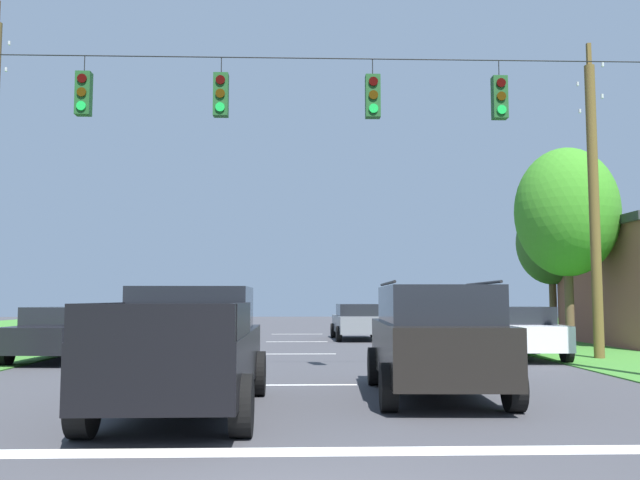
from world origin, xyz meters
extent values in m
cube|color=white|center=(0.00, 2.54, 0.00)|extent=(13.57, 0.45, 0.01)
cube|color=white|center=(0.00, 8.54, 0.00)|extent=(2.50, 0.15, 0.01)
cube|color=white|center=(0.00, 16.21, 0.00)|extent=(2.50, 0.15, 0.01)
cube|color=white|center=(0.00, 22.26, 0.00)|extent=(2.50, 0.15, 0.01)
cube|color=white|center=(0.00, 28.11, 0.00)|extent=(2.50, 0.15, 0.01)
cylinder|color=black|center=(0.17, 9.00, 7.02)|extent=(16.03, 0.02, 0.02)
cylinder|color=black|center=(-4.60, 9.00, 6.83)|extent=(0.02, 0.02, 0.37)
cube|color=#19471E|center=(-4.60, 9.00, 6.17)|extent=(0.32, 0.24, 0.95)
cylinder|color=#310503|center=(-4.60, 8.86, 6.47)|extent=(0.20, 0.04, 0.20)
cylinder|color=#352203|center=(-4.60, 8.86, 6.17)|extent=(0.20, 0.04, 0.20)
cylinder|color=green|center=(-4.60, 8.86, 5.87)|extent=(0.20, 0.04, 0.20)
cylinder|color=black|center=(-1.65, 9.00, 6.83)|extent=(0.02, 0.02, 0.37)
cube|color=#19471E|center=(-1.65, 9.00, 6.17)|extent=(0.32, 0.24, 0.95)
cylinder|color=#310503|center=(-1.65, 8.86, 6.47)|extent=(0.20, 0.04, 0.20)
cylinder|color=#352203|center=(-1.65, 8.86, 6.17)|extent=(0.20, 0.04, 0.20)
cylinder|color=green|center=(-1.65, 8.86, 5.87)|extent=(0.20, 0.04, 0.20)
cylinder|color=black|center=(1.67, 9.00, 6.83)|extent=(0.02, 0.02, 0.37)
cube|color=#19471E|center=(1.67, 9.00, 6.17)|extent=(0.32, 0.24, 0.95)
cylinder|color=#310503|center=(1.67, 8.86, 6.47)|extent=(0.20, 0.04, 0.20)
cylinder|color=#352203|center=(1.67, 8.86, 6.17)|extent=(0.20, 0.04, 0.20)
cylinder|color=green|center=(1.67, 8.86, 5.87)|extent=(0.20, 0.04, 0.20)
cylinder|color=black|center=(4.48, 9.00, 6.83)|extent=(0.02, 0.02, 0.37)
cube|color=#19471E|center=(4.48, 9.00, 6.17)|extent=(0.32, 0.24, 0.95)
cylinder|color=#310503|center=(4.48, 8.86, 6.47)|extent=(0.20, 0.04, 0.20)
cylinder|color=#352203|center=(4.48, 8.86, 6.17)|extent=(0.20, 0.04, 0.20)
cylinder|color=green|center=(4.48, 8.86, 5.87)|extent=(0.20, 0.04, 0.20)
cube|color=black|center=(-1.68, 5.22, 0.82)|extent=(2.03, 5.41, 0.85)
cube|color=black|center=(-1.68, 5.86, 1.60)|extent=(1.86, 1.91, 0.70)
cube|color=black|center=(-2.61, 3.86, 1.48)|extent=(0.11, 2.38, 0.45)
cube|color=black|center=(-0.73, 3.87, 1.48)|extent=(0.11, 2.38, 0.45)
cube|color=black|center=(-1.67, 2.57, 1.48)|extent=(1.96, 0.11, 0.45)
cylinder|color=black|center=(-2.69, 7.05, 0.40)|extent=(0.28, 0.80, 0.80)
cylinder|color=black|center=(-0.69, 7.06, 0.40)|extent=(0.28, 0.80, 0.80)
cylinder|color=black|center=(-2.67, 3.37, 0.40)|extent=(0.28, 0.80, 0.80)
cylinder|color=black|center=(-0.67, 3.39, 0.40)|extent=(0.28, 0.80, 0.80)
cube|color=black|center=(2.51, 6.82, 0.85)|extent=(2.17, 4.89, 0.95)
cube|color=black|center=(2.50, 6.67, 1.66)|extent=(1.95, 3.28, 0.65)
cylinder|color=black|center=(1.65, 6.71, 2.03)|extent=(0.18, 2.72, 0.05)
cylinder|color=black|center=(3.35, 6.63, 2.03)|extent=(0.18, 2.72, 0.05)
cylinder|color=black|center=(1.61, 8.50, 0.38)|extent=(0.29, 0.77, 0.76)
cylinder|color=black|center=(3.56, 8.41, 0.38)|extent=(0.29, 0.77, 0.76)
cylinder|color=black|center=(1.46, 5.24, 0.38)|extent=(0.29, 0.77, 0.76)
cylinder|color=black|center=(3.41, 5.15, 0.38)|extent=(0.29, 0.77, 0.76)
cube|color=silver|center=(6.55, 14.41, 0.67)|extent=(2.00, 4.38, 0.70)
cube|color=black|center=(6.55, 14.41, 1.27)|extent=(1.72, 2.17, 0.50)
cylinder|color=black|center=(5.71, 15.87, 0.32)|extent=(0.25, 0.65, 0.64)
cylinder|color=black|center=(7.51, 15.78, 0.32)|extent=(0.25, 0.65, 0.64)
cylinder|color=black|center=(5.58, 13.03, 0.32)|extent=(0.25, 0.65, 0.64)
cylinder|color=black|center=(7.38, 12.95, 0.32)|extent=(0.25, 0.65, 0.64)
cube|color=slate|center=(2.57, 23.63, 0.67)|extent=(1.92, 4.35, 0.70)
cube|color=black|center=(2.57, 23.63, 1.27)|extent=(1.68, 2.14, 0.50)
cylinder|color=black|center=(1.63, 25.02, 0.32)|extent=(0.24, 0.65, 0.64)
cylinder|color=black|center=(3.43, 25.07, 0.32)|extent=(0.24, 0.65, 0.64)
cylinder|color=black|center=(1.71, 22.18, 0.32)|extent=(0.24, 0.65, 0.64)
cylinder|color=black|center=(3.51, 22.23, 0.32)|extent=(0.24, 0.65, 0.64)
cube|color=black|center=(-6.60, 14.05, 0.67)|extent=(2.12, 4.42, 0.70)
cube|color=black|center=(-6.60, 14.05, 1.27)|extent=(1.78, 2.22, 0.50)
cylinder|color=black|center=(-7.39, 15.53, 0.32)|extent=(0.27, 0.65, 0.64)
cylinder|color=black|center=(-5.60, 15.39, 0.32)|extent=(0.27, 0.65, 0.64)
cylinder|color=black|center=(-7.61, 12.70, 0.32)|extent=(0.27, 0.65, 0.64)
cylinder|color=black|center=(-5.81, 12.56, 0.32)|extent=(0.27, 0.65, 0.64)
cylinder|color=brown|center=(8.81, 14.13, 4.38)|extent=(0.30, 0.30, 8.76)
cube|color=brown|center=(8.81, 14.13, 8.36)|extent=(0.12, 0.12, 2.18)
cylinder|color=#B2B7BC|center=(8.81, 15.01, 8.48)|extent=(0.08, 0.08, 0.12)
cylinder|color=#B2B7BC|center=(8.81, 13.26, 8.48)|extent=(0.08, 0.08, 0.12)
cube|color=brown|center=(8.81, 14.13, 7.46)|extent=(0.12, 0.12, 1.94)
cylinder|color=#B2B7BC|center=(8.81, 14.91, 7.58)|extent=(0.08, 0.08, 0.12)
cylinder|color=#B2B7BC|center=(8.81, 13.36, 7.58)|extent=(0.08, 0.08, 0.12)
cylinder|color=#B2B7BC|center=(-9.03, 15.40, 9.74)|extent=(0.08, 0.08, 0.12)
cylinder|color=#B2B7BC|center=(-9.03, 15.25, 8.84)|extent=(0.08, 0.08, 0.12)
cylinder|color=brown|center=(11.16, 23.72, 1.59)|extent=(0.31, 0.31, 3.19)
ellipsoid|color=#355E25|center=(11.16, 23.72, 4.19)|extent=(3.02, 3.02, 3.66)
cylinder|color=brown|center=(9.76, 18.52, 1.80)|extent=(0.32, 0.32, 3.59)
ellipsoid|color=#388422|center=(9.76, 18.52, 4.88)|extent=(3.68, 3.68, 4.68)
camera|label=1|loc=(0.05, -5.37, 1.76)|focal=37.82mm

